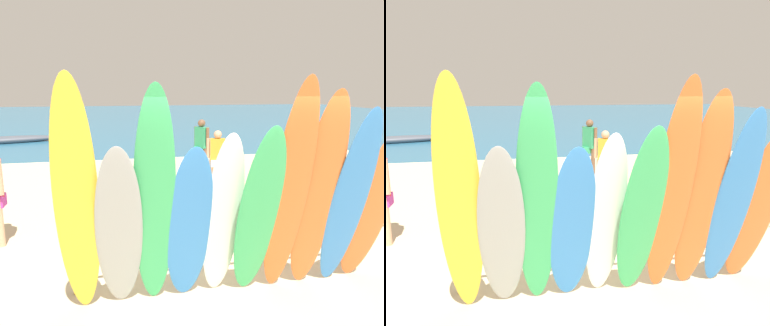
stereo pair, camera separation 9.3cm
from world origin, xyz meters
TOP-DOWN VIEW (x-y plane):
  - ground at (0.00, 14.00)m, footprint 60.00×60.00m
  - ocean_water at (0.00, 29.15)m, footprint 60.00×40.00m
  - surfboard_rack at (0.00, 0.00)m, footprint 3.99×0.07m
  - surfboard_yellow_0 at (-1.80, -0.64)m, footprint 0.47×0.76m
  - surfboard_grey_1 at (-1.38, -0.58)m, footprint 0.52×0.72m
  - surfboard_green_2 at (-0.99, -0.63)m, footprint 0.48×0.80m
  - surfboard_blue_3 at (-0.57, -0.53)m, footprint 0.59×0.64m
  - surfboard_white_4 at (-0.16, -0.51)m, footprint 0.51×0.66m
  - surfboard_green_5 at (0.23, -0.64)m, footprint 0.57×0.81m
  - surfboard_orange_6 at (0.57, -0.70)m, footprint 0.51×0.90m
  - surfboard_orange_7 at (0.98, -0.65)m, footprint 0.57×0.83m
  - surfboard_blue_8 at (1.39, -0.66)m, footprint 0.50×0.80m
  - surfboard_orange_9 at (1.77, -0.60)m, footprint 0.58×0.77m
  - beachgoer_strolling at (1.21, 6.30)m, footprint 0.43×0.56m
  - beachgoer_by_water at (1.22, 4.57)m, footprint 0.56×0.29m
  - distant_boat at (-6.26, 14.19)m, footprint 4.56×1.87m

SIDE VIEW (x-z plane):
  - ground at x=0.00m, z-range 0.00..0.00m
  - ocean_water at x=0.00m, z-range 0.00..0.02m
  - distant_boat at x=-6.26m, z-range -0.02..0.34m
  - surfboard_rack at x=0.00m, z-range 0.23..0.97m
  - beachgoer_by_water at x=1.22m, z-range 0.12..1.63m
  - beachgoer_strolling at x=1.21m, z-range 0.13..1.77m
  - surfboard_blue_3 at x=-0.57m, z-range 0.00..1.99m
  - surfboard_grey_1 at x=-1.38m, z-range 0.00..2.04m
  - surfboard_white_4 at x=-0.16m, z-range 0.00..2.13m
  - surfboard_orange_9 at x=1.77m, z-range 0.00..2.15m
  - surfboard_green_5 at x=0.23m, z-range 0.00..2.22m
  - surfboard_blue_8 at x=1.39m, z-range 0.00..2.40m
  - surfboard_orange_7 at x=0.98m, z-range 0.00..2.59m
  - surfboard_green_2 at x=-0.99m, z-range 0.00..2.65m
  - surfboard_orange_6 at x=0.57m, z-range 0.00..2.73m
  - surfboard_yellow_0 at x=-1.80m, z-range 0.00..2.75m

